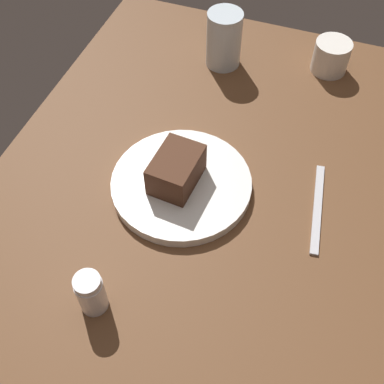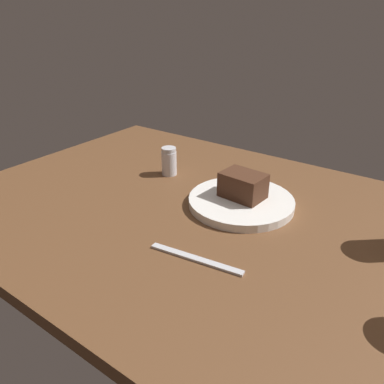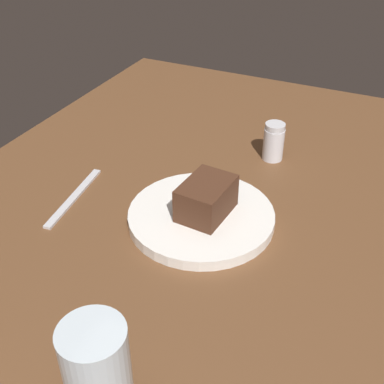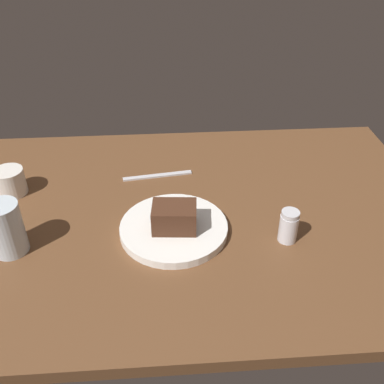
# 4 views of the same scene
# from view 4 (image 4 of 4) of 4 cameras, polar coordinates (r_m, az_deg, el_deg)

# --- Properties ---
(dining_table) EXTENTS (1.20, 0.84, 0.03)m
(dining_table) POSITION_cam_4_polar(r_m,az_deg,el_deg) (1.10, 0.93, -3.13)
(dining_table) COLOR brown
(dining_table) RESTS_ON ground
(dessert_plate) EXTENTS (0.25, 0.25, 0.02)m
(dessert_plate) POSITION_cam_4_polar(r_m,az_deg,el_deg) (1.02, -2.37, -4.72)
(dessert_plate) COLOR white
(dessert_plate) RESTS_ON dining_table
(chocolate_cake_slice) EXTENTS (0.10, 0.08, 0.06)m
(chocolate_cake_slice) POSITION_cam_4_polar(r_m,az_deg,el_deg) (0.99, -2.29, -3.26)
(chocolate_cake_slice) COLOR #472819
(chocolate_cake_slice) RESTS_ON dessert_plate
(salt_shaker) EXTENTS (0.04, 0.04, 0.08)m
(salt_shaker) POSITION_cam_4_polar(r_m,az_deg,el_deg) (1.01, 12.39, -4.33)
(salt_shaker) COLOR silver
(salt_shaker) RESTS_ON dining_table
(water_glass) EXTENTS (0.08, 0.08, 0.12)m
(water_glass) POSITION_cam_4_polar(r_m,az_deg,el_deg) (1.02, -22.94, -4.37)
(water_glass) COLOR silver
(water_glass) RESTS_ON dining_table
(coffee_cup) EXTENTS (0.08, 0.08, 0.07)m
(coffee_cup) POSITION_cam_4_polar(r_m,az_deg,el_deg) (1.23, -22.47, 1.23)
(coffee_cup) COLOR silver
(coffee_cup) RESTS_ON dining_table
(butter_knife) EXTENTS (0.19, 0.04, 0.01)m
(butter_knife) POSITION_cam_4_polar(r_m,az_deg,el_deg) (1.22, -4.48, 2.11)
(butter_knife) COLOR silver
(butter_knife) RESTS_ON dining_table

